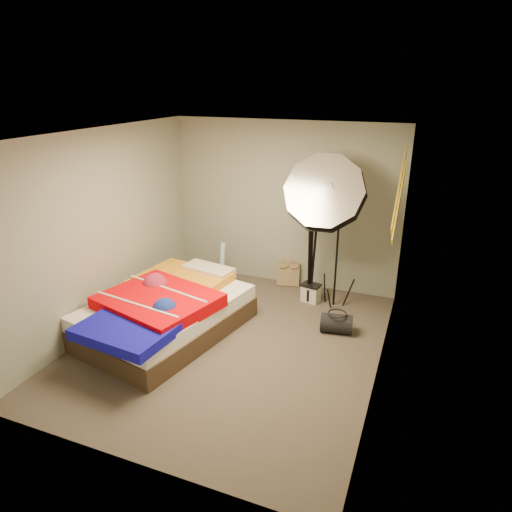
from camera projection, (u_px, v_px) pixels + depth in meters
The scene contains 15 objects.
floor at pixel (231, 343), 5.60m from camera, with size 4.00×4.00×0.00m, color #4C433A.
ceiling at pixel (226, 134), 4.70m from camera, with size 4.00×4.00×0.00m, color silver.
wall_back at pixel (284, 205), 6.88m from camera, with size 3.50×3.50×0.00m, color gray.
wall_front at pixel (117, 334), 3.41m from camera, with size 3.50×3.50×0.00m, color gray.
wall_left at pixel (102, 230), 5.74m from camera, with size 4.00×4.00×0.00m, color gray.
wall_right at pixel (388, 270), 4.55m from camera, with size 4.00×4.00×0.00m, color gray.
tote_bag at pixel (288, 274), 7.14m from camera, with size 0.35×0.10×0.35m, color #9A875D.
wrapping_roll at pixel (222, 264), 7.13m from camera, with size 0.08×0.08×0.67m, color #5EB9DD.
camera_case at pixel (311, 293), 6.62m from camera, with size 0.25×0.18×0.25m, color beige.
duffel_bag at pixel (337, 323), 5.81m from camera, with size 0.25×0.25×0.40m, color black.
wall_stripe_upper at pixel (399, 188), 4.83m from camera, with size 0.02×1.10×0.10m, color gold.
wall_stripe_lower at pixel (399, 201), 5.11m from camera, with size 0.02×1.10×0.10m, color gold.
bed at pixel (165, 311), 5.74m from camera, with size 1.82×2.40×0.60m.
photo_umbrella at pixel (325, 194), 5.91m from camera, with size 1.31×0.95×2.28m.
camera_tripod at pixel (311, 250), 6.43m from camera, with size 0.09×0.09×1.37m.
Camera 1 is at (2.06, -4.38, 3.03)m, focal length 32.00 mm.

